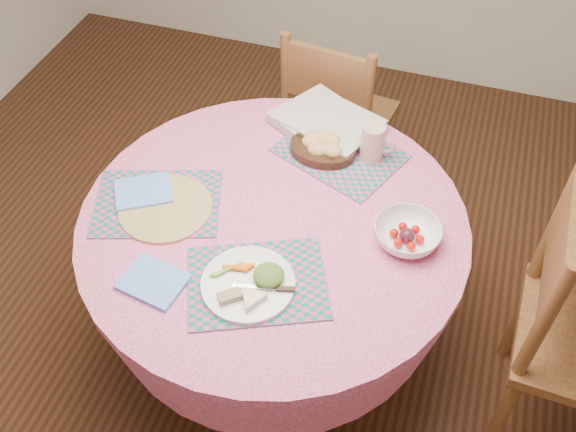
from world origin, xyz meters
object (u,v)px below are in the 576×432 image
at_px(wicker_trivet, 165,208).
at_px(fruit_bowl, 407,234).
at_px(latte_mug, 373,142).
at_px(dinner_plate, 250,284).
at_px(dining_table, 274,257).
at_px(chair_right, 576,328).
at_px(chair_back, 335,117).
at_px(bread_bowl, 323,146).

xyz_separation_m(wicker_trivet, fruit_bowl, (0.76, 0.11, 0.03)).
bearing_deg(latte_mug, dinner_plate, -107.73).
height_order(dining_table, chair_right, chair_right).
height_order(chair_back, bread_bowl, chair_back).
xyz_separation_m(latte_mug, fruit_bowl, (0.19, -0.33, -0.04)).
bearing_deg(latte_mug, fruit_bowl, -60.63).
xyz_separation_m(chair_back, dinner_plate, (0.04, -1.15, 0.29)).
relative_size(dining_table, chair_right, 1.21).
bearing_deg(chair_right, dining_table, 95.16).
distance_m(bread_bowl, fruit_bowl, 0.46).
bearing_deg(chair_back, chair_right, 147.49).
bearing_deg(bread_bowl, dinner_plate, -93.63).
relative_size(chair_back, fruit_bowl, 3.44).
height_order(wicker_trivet, dinner_plate, dinner_plate).
relative_size(chair_right, dinner_plate, 3.76).
bearing_deg(wicker_trivet, bread_bowl, 45.30).
xyz_separation_m(chair_back, bread_bowl, (0.08, -0.53, 0.31)).
bearing_deg(bread_bowl, fruit_bowl, -40.44).
relative_size(chair_back, latte_mug, 6.80).
bearing_deg(fruit_bowl, dinner_plate, -141.19).
relative_size(latte_mug, fruit_bowl, 0.51).
height_order(chair_back, fruit_bowl, chair_back).
xyz_separation_m(dining_table, bread_bowl, (0.06, 0.34, 0.23)).
bearing_deg(fruit_bowl, chair_right, 0.39).
relative_size(dining_table, dinner_plate, 4.56).
height_order(dining_table, latte_mug, latte_mug).
bearing_deg(bread_bowl, chair_right, -17.88).
bearing_deg(dining_table, fruit_bowl, 5.36).
height_order(wicker_trivet, bread_bowl, bread_bowl).
xyz_separation_m(dining_table, chair_right, (0.99, 0.04, -0.02)).
height_order(chair_back, dinner_plate, chair_back).
distance_m(chair_back, wicker_trivet, 1.03).
distance_m(chair_right, dinner_plate, 1.04).
bearing_deg(chair_back, latte_mug, 123.51).
distance_m(wicker_trivet, bread_bowl, 0.58).
distance_m(chair_back, latte_mug, 0.66).
height_order(bread_bowl, fruit_bowl, bread_bowl).
xyz_separation_m(bread_bowl, latte_mug, (0.17, 0.03, 0.04)).
bearing_deg(latte_mug, chair_right, -23.40).
distance_m(wicker_trivet, fruit_bowl, 0.77).
bearing_deg(bread_bowl, latte_mug, 9.89).
distance_m(dinner_plate, bread_bowl, 0.62).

